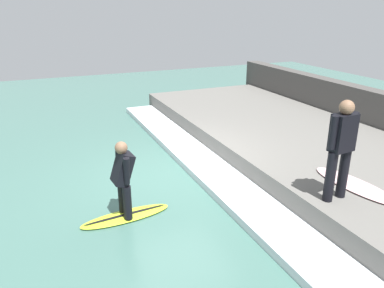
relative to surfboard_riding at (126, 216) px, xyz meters
name	(u,v)px	position (x,y,z in m)	size (l,w,h in m)	color
ground_plane	(175,175)	(1.48, 1.34, -0.03)	(28.00, 28.00, 0.00)	#426B60
concrete_ledge	(299,143)	(4.95, 1.34, 0.24)	(4.40, 12.03, 0.54)	#66635E
back_wall	(371,116)	(7.40, 1.34, 0.70)	(0.50, 12.63, 1.46)	#474442
wave_foam_crest	(206,166)	(2.26, 1.34, 0.05)	(0.97, 11.43, 0.16)	silver
surfboard_riding	(126,216)	(0.00, 0.00, 0.00)	(1.71, 0.59, 0.07)	#BFE02D
surfer_riding	(123,175)	(0.00, 0.00, 0.82)	(0.42, 0.60, 1.42)	black
surfer_waiting_near	(341,145)	(3.24, -1.68, 1.48)	(0.58, 0.28, 1.73)	black
surfboard_waiting_near	(355,185)	(3.93, -1.49, 0.54)	(0.72, 1.82, 0.06)	beige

